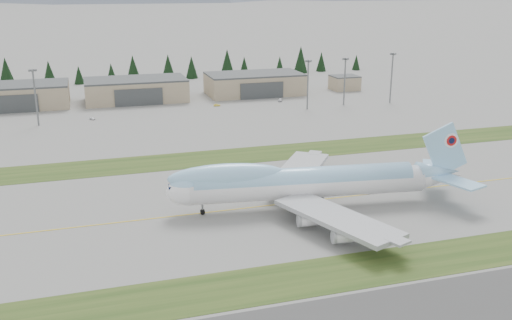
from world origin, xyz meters
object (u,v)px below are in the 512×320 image
object	(u,v)px
hangar_center	(136,90)
hangar_right	(254,84)
service_vehicle_b	(217,106)
boeing_747_freighter	(305,182)
service_vehicle_c	(280,101)
service_vehicle_a	(92,120)
hangar_left	(14,96)

from	to	relation	value
hangar_center	hangar_right	distance (m)	60.00
hangar_right	service_vehicle_b	distance (m)	35.57
boeing_747_freighter	hangar_center	size ratio (longest dim) A/B	1.65
hangar_center	service_vehicle_b	bearing A→B (deg)	-35.08
hangar_right	service_vehicle_c	xyz separation A→B (m)	(6.46, -22.07, -5.39)
service_vehicle_b	service_vehicle_c	distance (m)	31.98
service_vehicle_a	hangar_right	bearing A→B (deg)	-8.32
boeing_747_freighter	hangar_left	size ratio (longest dim) A/B	1.65
hangar_left	service_vehicle_b	distance (m)	92.95
service_vehicle_b	service_vehicle_c	world-z (taller)	service_vehicle_c
service_vehicle_c	boeing_747_freighter	bearing A→B (deg)	-84.45
service_vehicle_c	hangar_center	bearing A→B (deg)	-176.25
service_vehicle_a	service_vehicle_c	world-z (taller)	service_vehicle_c
boeing_747_freighter	hangar_center	xyz separation A→B (m)	(-27.28, 153.72, -1.47)
service_vehicle_a	hangar_center	bearing A→B (deg)	26.75
boeing_747_freighter	service_vehicle_c	world-z (taller)	boeing_747_freighter
hangar_left	service_vehicle_b	size ratio (longest dim) A/B	15.38
service_vehicle_a	service_vehicle_c	bearing A→B (deg)	-23.08
hangar_center	service_vehicle_b	world-z (taller)	hangar_center
hangar_right	service_vehicle_b	world-z (taller)	hangar_right
boeing_747_freighter	hangar_right	size ratio (longest dim) A/B	1.65
hangar_center	service_vehicle_c	world-z (taller)	hangar_center
hangar_left	hangar_right	world-z (taller)	same
service_vehicle_a	boeing_747_freighter	bearing A→B (deg)	-99.55
hangar_center	service_vehicle_b	size ratio (longest dim) A/B	15.38
boeing_747_freighter	hangar_center	distance (m)	156.13
service_vehicle_b	hangar_center	bearing A→B (deg)	58.96
hangar_left	hangar_right	size ratio (longest dim) A/B	1.00
hangar_right	service_vehicle_a	size ratio (longest dim) A/B	15.39
boeing_747_freighter	service_vehicle_b	size ratio (longest dim) A/B	25.38
hangar_left	service_vehicle_a	size ratio (longest dim) A/B	15.39
hangar_center	service_vehicle_b	xyz separation A→B (m)	(34.56, -24.27, -5.39)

